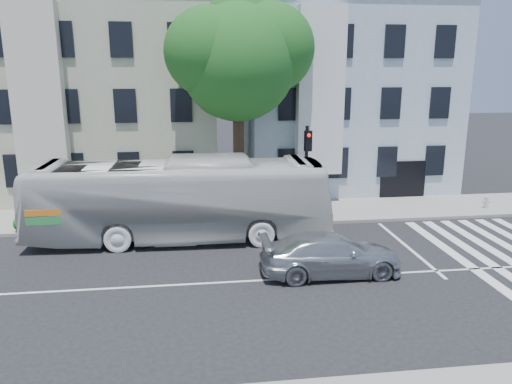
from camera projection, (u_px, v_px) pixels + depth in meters
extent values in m
plane|color=black|center=(262.00, 280.00, 17.59)|extent=(120.00, 120.00, 0.00)
cube|color=gray|center=(240.00, 214.00, 25.27)|extent=(80.00, 4.00, 0.15)
cube|color=#A8AC90|center=(112.00, 98.00, 29.80)|extent=(12.00, 10.00, 11.00)
cube|color=#A2B1C1|center=(339.00, 96.00, 31.54)|extent=(12.00, 10.00, 11.00)
cylinder|color=#2D2116|center=(239.00, 163.00, 25.13)|extent=(0.56, 0.56, 5.20)
sphere|color=#184D1A|center=(238.00, 63.00, 23.93)|extent=(5.60, 5.60, 5.60)
sphere|color=#184D1A|center=(270.00, 48.00, 24.34)|extent=(4.40, 4.40, 4.40)
sphere|color=#184D1A|center=(209.00, 52.00, 23.35)|extent=(4.20, 4.20, 4.20)
sphere|color=#184D1A|center=(241.00, 28.00, 24.70)|extent=(3.80, 3.80, 3.80)
sphere|color=#184D1A|center=(225.00, 84.00, 24.68)|extent=(3.40, 3.40, 3.40)
imported|color=silver|center=(180.00, 200.00, 21.39)|extent=(3.35, 12.90, 3.57)
imported|color=#B9BDC1|center=(331.00, 254.00, 18.00)|extent=(2.11, 5.13, 1.49)
cylinder|color=black|center=(306.00, 175.00, 23.57)|extent=(0.16, 0.16, 4.67)
cube|color=black|center=(308.00, 141.00, 22.92)|extent=(0.35, 0.30, 0.95)
sphere|color=red|center=(309.00, 135.00, 22.73)|extent=(0.18, 0.18, 0.18)
cylinder|color=white|center=(307.00, 164.00, 23.29)|extent=(0.49, 0.12, 0.49)
cylinder|color=#B5B4B0|center=(486.00, 203.00, 26.00)|extent=(0.22, 0.22, 0.54)
sphere|color=#B5B4B0|center=(487.00, 197.00, 25.92)|extent=(0.20, 0.20, 0.20)
cylinder|color=#B5B4B0|center=(486.00, 202.00, 25.98)|extent=(0.36, 0.13, 0.13)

